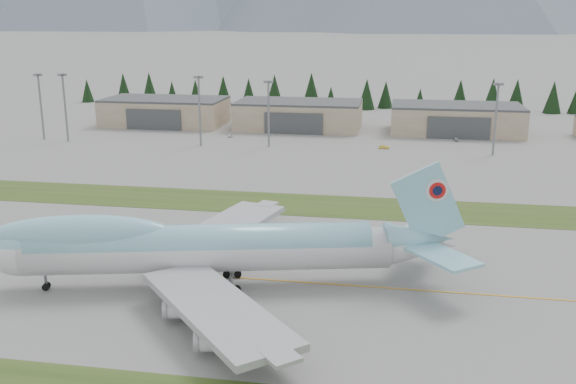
% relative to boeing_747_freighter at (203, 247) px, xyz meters
% --- Properties ---
extents(ground, '(7000.00, 7000.00, 0.00)m').
position_rel_boeing_747_freighter_xyz_m(ground, '(6.62, 4.14, -6.74)').
color(ground, slate).
rests_on(ground, ground).
extents(grass_strip_far, '(400.00, 18.00, 0.08)m').
position_rel_boeing_747_freighter_xyz_m(grass_strip_far, '(6.62, 49.14, -6.74)').
color(grass_strip_far, '#32481A').
rests_on(grass_strip_far, ground).
extents(taxiway_line_main, '(400.00, 0.40, 0.02)m').
position_rel_boeing_747_freighter_xyz_m(taxiway_line_main, '(6.62, 4.14, -6.74)').
color(taxiway_line_main, orange).
rests_on(taxiway_line_main, ground).
extents(boeing_747_freighter, '(77.88, 65.30, 20.45)m').
position_rel_boeing_747_freighter_xyz_m(boeing_747_freighter, '(0.00, 0.00, 0.00)').
color(boeing_747_freighter, silver).
rests_on(boeing_747_freighter, ground).
extents(hangar_left, '(48.00, 26.60, 10.80)m').
position_rel_boeing_747_freighter_xyz_m(hangar_left, '(-63.38, 154.03, -1.35)').
color(hangar_left, gray).
rests_on(hangar_left, ground).
extents(hangar_center, '(48.00, 26.60, 10.80)m').
position_rel_boeing_747_freighter_xyz_m(hangar_center, '(-8.38, 154.03, -1.35)').
color(hangar_center, gray).
rests_on(hangar_center, ground).
extents(hangar_right, '(48.00, 26.60, 10.80)m').
position_rel_boeing_747_freighter_xyz_m(hangar_right, '(51.62, 154.03, -1.35)').
color(hangar_right, gray).
rests_on(hangar_right, ground).
extents(floodlight_masts, '(203.05, 7.79, 23.68)m').
position_rel_boeing_747_freighter_xyz_m(floodlight_masts, '(-11.98, 114.08, 9.16)').
color(floodlight_masts, slate).
rests_on(floodlight_masts, ground).
extents(service_vehicle_a, '(1.61, 3.22, 1.05)m').
position_rel_boeing_747_freighter_xyz_m(service_vehicle_a, '(-30.24, 131.21, -6.74)').
color(service_vehicle_a, silver).
rests_on(service_vehicle_a, ground).
extents(service_vehicle_b, '(3.58, 1.40, 1.16)m').
position_rel_boeing_747_freighter_xyz_m(service_vehicle_b, '(25.92, 119.14, -6.74)').
color(service_vehicle_b, gold).
rests_on(service_vehicle_b, ground).
extents(service_vehicle_c, '(1.63, 3.63, 1.03)m').
position_rel_boeing_747_freighter_xyz_m(service_vehicle_c, '(50.78, 136.90, -6.74)').
color(service_vehicle_c, '#A0A1A4').
rests_on(service_vehicle_c, ground).
extents(conifer_belt, '(275.16, 16.51, 16.72)m').
position_rel_boeing_747_freighter_xyz_m(conifer_belt, '(9.68, 216.49, 0.47)').
color(conifer_belt, black).
rests_on(conifer_belt, ground).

